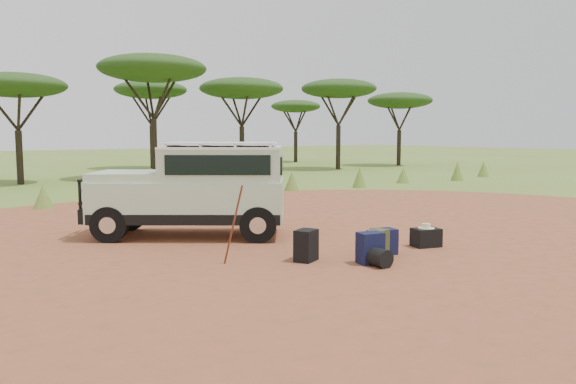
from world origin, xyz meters
TOP-DOWN VIEW (x-y plane):
  - ground at (0.00, 0.00)m, footprint 140.00×140.00m
  - dirt_clearing at (0.00, 0.00)m, footprint 23.00×23.00m
  - grass_fringe at (0.12, 8.67)m, footprint 36.60×1.60m
  - acacia_treeline at (0.75, 19.81)m, footprint 46.70×13.20m
  - safari_vehicle at (-1.34, 2.49)m, footprint 4.29×3.74m
  - walking_staff at (-2.02, -0.27)m, footprint 0.24×0.34m
  - backpack_black at (-0.86, -0.78)m, footprint 0.50×0.45m
  - backpack_navy at (-0.09, -1.56)m, footprint 0.47×0.38m
  - backpack_olive at (0.36, -1.29)m, footprint 0.41×0.33m
  - duffel_navy at (0.64, -1.17)m, footprint 0.48×0.40m
  - hard_case at (1.81, -1.15)m, footprint 0.60×0.49m
  - stuff_sack at (-0.13, -1.84)m, footprint 0.33×0.33m
  - safari_hat at (1.81, -1.15)m, footprint 0.32×0.32m

SIDE VIEW (x-z plane):
  - ground at x=0.00m, z-range 0.00..0.00m
  - dirt_clearing at x=0.00m, z-range 0.00..0.01m
  - stuff_sack at x=-0.13m, z-range 0.00..0.32m
  - hard_case at x=1.81m, z-range 0.00..0.37m
  - duffel_navy at x=0.64m, z-range 0.00..0.48m
  - backpack_olive at x=0.36m, z-range 0.00..0.51m
  - backpack_navy at x=-0.09m, z-range 0.00..0.54m
  - backpack_black at x=-0.86m, z-range 0.00..0.56m
  - safari_hat at x=1.81m, z-range 0.36..0.45m
  - grass_fringe at x=0.12m, z-range -0.05..0.85m
  - walking_staff at x=-2.02m, z-range 0.00..1.36m
  - safari_vehicle at x=-1.34m, z-range -0.03..1.99m
  - acacia_treeline at x=0.75m, z-range 1.74..8.00m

